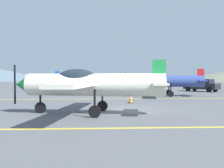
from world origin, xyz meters
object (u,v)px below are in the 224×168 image
Objects in this scene: car_sedan at (202,85)px; traffic_cone_front at (131,99)px; airplane_near at (89,84)px; airplane_far at (82,80)px; airplane_mid at (165,81)px.

traffic_cone_front is (-11.09, -13.82, -0.56)m from car_sedan.
airplane_near is 1.00× the size of airplane_far.
traffic_cone_front is (4.44, -14.58, -1.22)m from airplane_far.
airplane_near is 2.01× the size of car_sedan.
airplane_near is 23.45m from car_sedan.
airplane_far is 15.29m from traffic_cone_front.
airplane_mid is 7.87m from traffic_cone_front.
airplane_mid is at bearing -42.93° from airplane_far.
traffic_cone_front is at bearing -122.75° from airplane_mid.
airplane_far is (-1.69, 19.68, 0.00)m from airplane_near.
airplane_near is 19.75m from airplane_far.
airplane_near is at bearing -118.32° from traffic_cone_front.
airplane_far is 2.01× the size of car_sedan.
airplane_near and airplane_mid have the same top height.
airplane_mid is 1.00× the size of airplane_far.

